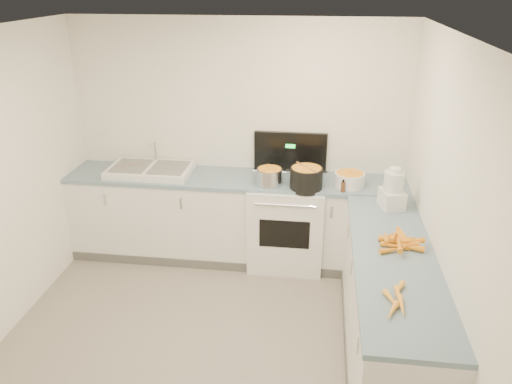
# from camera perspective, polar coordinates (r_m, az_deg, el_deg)

# --- Properties ---
(floor) EXTENTS (3.50, 4.00, 0.00)m
(floor) POSITION_cam_1_polar(r_m,az_deg,el_deg) (4.23, -6.33, -19.08)
(floor) COLOR gray
(floor) RESTS_ON ground
(ceiling) EXTENTS (3.50, 4.00, 0.00)m
(ceiling) POSITION_cam_1_polar(r_m,az_deg,el_deg) (3.14, -8.42, 16.85)
(ceiling) COLOR white
(ceiling) RESTS_ON ground
(wall_back) EXTENTS (3.50, 0.00, 2.50)m
(wall_back) POSITION_cam_1_polar(r_m,az_deg,el_deg) (5.32, -1.96, 5.98)
(wall_back) COLOR white
(wall_back) RESTS_ON ground
(wall_right) EXTENTS (0.00, 4.00, 2.50)m
(wall_right) POSITION_cam_1_polar(r_m,az_deg,el_deg) (3.53, 21.64, -5.31)
(wall_right) COLOR white
(wall_right) RESTS_ON ground
(counter_back) EXTENTS (3.50, 0.62, 0.94)m
(counter_back) POSITION_cam_1_polar(r_m,az_deg,el_deg) (5.34, -2.36, -2.99)
(counter_back) COLOR white
(counter_back) RESTS_ON ground
(counter_right) EXTENTS (0.62, 2.20, 0.94)m
(counter_right) POSITION_cam_1_polar(r_m,az_deg,el_deg) (4.12, 14.94, -12.71)
(counter_right) COLOR white
(counter_right) RESTS_ON ground
(stove) EXTENTS (0.76, 0.65, 1.36)m
(stove) POSITION_cam_1_polar(r_m,az_deg,el_deg) (5.27, 3.53, -3.37)
(stove) COLOR white
(stove) RESTS_ON ground
(sink) EXTENTS (0.86, 0.52, 0.31)m
(sink) POSITION_cam_1_polar(r_m,az_deg,el_deg) (5.36, -11.99, 2.50)
(sink) COLOR white
(sink) RESTS_ON counter_back
(steel_pot) EXTENTS (0.28, 0.28, 0.19)m
(steel_pot) POSITION_cam_1_polar(r_m,az_deg,el_deg) (4.93, 1.55, 1.63)
(steel_pot) COLOR silver
(steel_pot) RESTS_ON stove
(black_pot) EXTENTS (0.41, 0.41, 0.23)m
(black_pot) POSITION_cam_1_polar(r_m,az_deg,el_deg) (4.88, 5.76, 1.50)
(black_pot) COLOR black
(black_pot) RESTS_ON stove
(wooden_spoon) EXTENTS (0.22, 0.27, 0.01)m
(wooden_spoon) POSITION_cam_1_polar(r_m,az_deg,el_deg) (4.83, 5.82, 2.85)
(wooden_spoon) COLOR #AD7A47
(wooden_spoon) RESTS_ON black_pot
(mixing_bowl) EXTENTS (0.39, 0.39, 0.14)m
(mixing_bowl) POSITION_cam_1_polar(r_m,az_deg,el_deg) (4.99, 10.63, 1.42)
(mixing_bowl) COLOR white
(mixing_bowl) RESTS_ON counter_back
(extract_bottle) EXTENTS (0.04, 0.04, 0.10)m
(extract_bottle) POSITION_cam_1_polar(r_m,az_deg,el_deg) (4.85, 9.90, 0.58)
(extract_bottle) COLOR #593319
(extract_bottle) RESTS_ON counter_back
(spice_jar) EXTENTS (0.05, 0.05, 0.08)m
(spice_jar) POSITION_cam_1_polar(r_m,az_deg,el_deg) (4.90, 10.64, 0.64)
(spice_jar) COLOR #E5B266
(spice_jar) RESTS_ON counter_back
(food_processor) EXTENTS (0.24, 0.27, 0.38)m
(food_processor) POSITION_cam_1_polar(r_m,az_deg,el_deg) (4.57, 15.35, 0.14)
(food_processor) COLOR white
(food_processor) RESTS_ON counter_right
(carrot_pile) EXTENTS (0.35, 0.38, 0.08)m
(carrot_pile) POSITION_cam_1_polar(r_m,az_deg,el_deg) (4.02, 16.07, -5.40)
(carrot_pile) COLOR orange
(carrot_pile) RESTS_ON counter_right
(peeled_carrots) EXTENTS (0.17, 0.42, 0.04)m
(peeled_carrots) POSITION_cam_1_polar(r_m,az_deg,el_deg) (3.36, 15.77, -11.79)
(peeled_carrots) COLOR #FFA026
(peeled_carrots) RESTS_ON counter_right
(peelings) EXTENTS (0.24, 0.27, 0.01)m
(peelings) POSITION_cam_1_polar(r_m,az_deg,el_deg) (5.40, -14.35, 2.90)
(peelings) COLOR tan
(peelings) RESTS_ON sink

